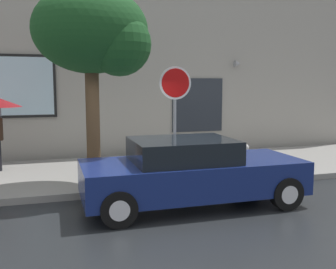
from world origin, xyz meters
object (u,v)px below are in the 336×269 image
object	(u,v)px
parked_car	(191,172)
fire_hydrant	(244,159)
street_tree	(96,35)
stop_sign	(175,100)

from	to	relation	value
parked_car	fire_hydrant	bearing A→B (deg)	39.10
street_tree	stop_sign	world-z (taller)	street_tree
parked_car	stop_sign	distance (m)	2.01
parked_car	stop_sign	size ratio (longest dim) A/B	1.63
parked_car	street_tree	world-z (taller)	street_tree
fire_hydrant	street_tree	size ratio (longest dim) A/B	0.18
street_tree	parked_car	bearing A→B (deg)	-44.80
fire_hydrant	stop_sign	bearing A→B (deg)	-174.10
stop_sign	fire_hydrant	bearing A→B (deg)	5.90
fire_hydrant	street_tree	bearing A→B (deg)	-178.68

